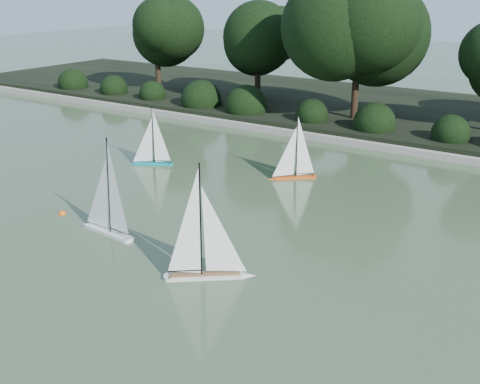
# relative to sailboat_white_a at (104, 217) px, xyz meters

# --- Properties ---
(ground) EXTENTS (80.00, 80.00, 0.00)m
(ground) POSITION_rel_sailboat_white_a_xyz_m (3.35, -1.01, -0.29)
(ground) COLOR #354A2C
(ground) RESTS_ON ground
(pond_coping) EXTENTS (40.00, 0.35, 0.18)m
(pond_coping) POSITION_rel_sailboat_white_a_xyz_m (3.35, 7.99, -0.20)
(pond_coping) COLOR gray
(pond_coping) RESTS_ON ground
(far_bank) EXTENTS (40.00, 8.00, 0.30)m
(far_bank) POSITION_rel_sailboat_white_a_xyz_m (3.35, 11.99, -0.14)
(far_bank) COLOR black
(far_bank) RESTS_ON ground
(shrub_hedge) EXTENTS (29.10, 1.10, 1.10)m
(shrub_hedge) POSITION_rel_sailboat_white_a_xyz_m (3.35, 8.89, 0.16)
(shrub_hedge) COLOR black
(shrub_hedge) RESTS_ON ground
(sailboat_white_a) EXTENTS (1.36, 0.33, 1.85)m
(sailboat_white_a) POSITION_rel_sailboat_white_a_xyz_m (0.00, 0.00, 0.00)
(sailboat_white_a) COLOR silver
(sailboat_white_a) RESTS_ON ground
(sailboat_white_b) EXTENTS (1.20, 1.01, 1.91)m
(sailboat_white_b) POSITION_rel_sailboat_white_a_xyz_m (2.60, -0.31, 0.00)
(sailboat_white_b) COLOR silver
(sailboat_white_b) RESTS_ON ground
(sailboat_orange) EXTENTS (0.93, 0.89, 1.56)m
(sailboat_orange) POSITION_rel_sailboat_white_a_xyz_m (1.22, 4.50, -0.04)
(sailboat_orange) COLOR #D15116
(sailboat_orange) RESTS_ON ground
(sailboat_teal) EXTENTS (1.03, 0.67, 1.51)m
(sailboat_teal) POSITION_rel_sailboat_white_a_xyz_m (-2.16, 3.56, -0.05)
(sailboat_teal) COLOR #09889B
(sailboat_teal) RESTS_ON ground
(race_buoy) EXTENTS (0.14, 0.14, 0.14)m
(race_buoy) POSITION_rel_sailboat_white_a_xyz_m (-1.31, 0.16, -0.29)
(race_buoy) COLOR #F95B0D
(race_buoy) RESTS_ON ground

